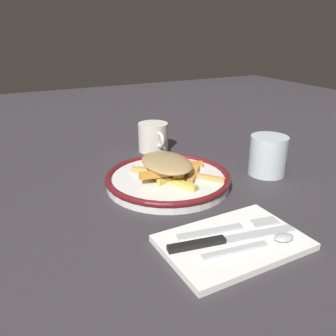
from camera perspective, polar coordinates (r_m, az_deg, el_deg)
The scene contains 9 objects.
ground_plane at distance 0.75m, azimuth 0.00°, elevation -2.74°, with size 2.60×2.60×0.00m, color #353136.
plate at distance 0.75m, azimuth 0.00°, elevation -1.81°, with size 0.26×0.26×0.03m.
fries_heap at distance 0.75m, azimuth 0.23°, elevation 0.38°, with size 0.19×0.17×0.04m.
napkin at distance 0.57m, azimuth 10.35°, elevation -11.66°, with size 0.14×0.22×0.01m, color white.
fork at distance 0.59m, azimuth 9.83°, elevation -9.48°, with size 0.04×0.18×0.01m.
knife at distance 0.55m, azimuth 8.64°, elevation -11.33°, with size 0.05×0.21×0.01m.
spoon at distance 0.56m, azimuth 15.30°, elevation -11.40°, with size 0.03×0.15×0.01m.
water_glass at distance 0.83m, azimuth 15.71°, elevation 1.96°, with size 0.08×0.08×0.09m, color silver.
coffee_mug at distance 0.95m, azimuth -2.36°, elevation 4.96°, with size 0.10×0.08×0.07m.
Camera 1 is at (0.61, -0.31, 0.32)m, focal length 38.04 mm.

